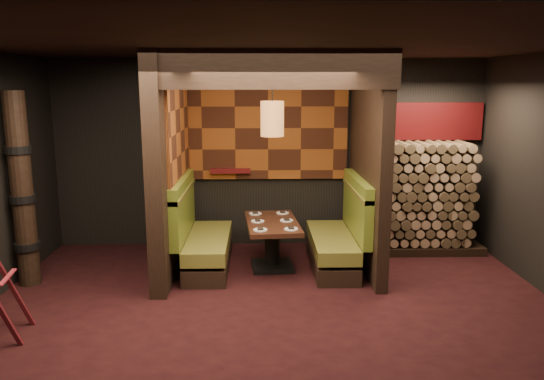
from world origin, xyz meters
The scene contains 19 objects.
floor centered at (0.00, 0.00, -0.01)m, with size 6.50×5.50×0.02m, color black.
ceiling centered at (0.00, 0.00, 2.86)m, with size 6.50×5.50×0.02m, color black.
wall_back centered at (0.00, 2.76, 1.43)m, with size 6.50×0.02×2.85m, color black.
wall_front centered at (0.00, -2.76, 1.43)m, with size 6.50×0.02×2.85m, color black.
partition_left centered at (-1.35, 1.65, 1.43)m, with size 0.20×2.20×2.85m, color black.
partition_right centered at (1.30, 1.70, 1.43)m, with size 0.15×2.10×2.85m, color black.
header_beam centered at (-0.02, 0.70, 2.63)m, with size 2.85×0.18×0.44m, color black.
tapa_back_panel centered at (-0.02, 2.71, 1.82)m, with size 2.40×0.06×1.55m, color brown.
tapa_side_panel centered at (-1.23, 1.82, 1.85)m, with size 0.04×1.85×1.45m, color brown.
lacquer_shelf centered at (-0.60, 2.65, 1.18)m, with size 0.60×0.12×0.07m, color #5B1216.
booth_bench_left centered at (-0.96, 1.65, 0.40)m, with size 0.68×1.60×1.14m.
booth_bench_right centered at (0.93, 1.65, 0.40)m, with size 0.68×1.60×1.14m.
dining_table centered at (0.01, 1.61, 0.43)m, with size 0.78×1.30×0.66m.
place_settings centered at (0.01, 1.61, 0.67)m, with size 0.64×1.06×0.03m.
pendant_lamp centered at (0.01, 1.56, 2.03)m, with size 0.30×0.30×1.04m.
totem_column centered at (-3.05, 1.10, 1.19)m, with size 0.31×0.31×2.40m.
firewood_stack centered at (2.29, 2.35, 0.82)m, with size 1.73×0.70×1.64m.
mosaic_header centered at (2.29, 2.68, 1.92)m, with size 1.83×0.10×0.56m, color maroon.
bay_front_post centered at (1.39, 1.96, 1.43)m, with size 0.08×0.08×2.85m, color black.
Camera 1 is at (-0.16, -5.29, 2.48)m, focal length 35.00 mm.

